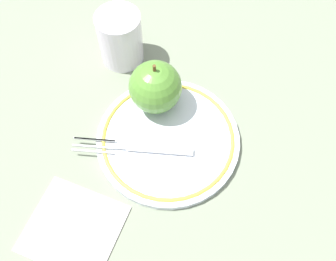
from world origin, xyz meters
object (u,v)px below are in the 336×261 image
fork (136,148)px  napkin_folded (73,228)px  drinking_glass (120,38)px  plate (168,139)px  apple_red_whole (155,87)px

fork → napkin_folded: (-0.12, 0.09, -0.01)m
fork → drinking_glass: (0.19, 0.02, 0.03)m
plate → napkin_folded: size_ratio=1.78×
apple_red_whole → napkin_folded: (-0.20, 0.12, -0.05)m
apple_red_whole → drinking_glass: size_ratio=0.98×
fork → drinking_glass: drinking_glass is taller
plate → drinking_glass: 0.19m
apple_red_whole → fork: bearing=158.4°
plate → apple_red_whole: bearing=14.2°
napkin_folded → apple_red_whole: bearing=-31.7°
plate → apple_red_whole: size_ratio=2.40×
fork → napkin_folded: fork is taller
drinking_glass → napkin_folded: (-0.31, 0.07, -0.04)m
plate → drinking_glass: bearing=22.7°
plate → fork: bearing=109.6°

